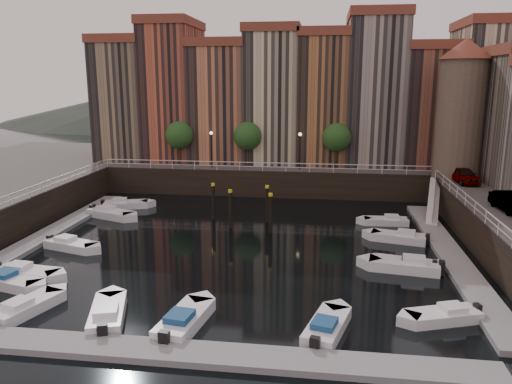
# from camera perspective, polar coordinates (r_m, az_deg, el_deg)

# --- Properties ---
(ground) EXTENTS (200.00, 200.00, 0.00)m
(ground) POSITION_cam_1_polar(r_m,az_deg,el_deg) (40.47, -2.05, -5.84)
(ground) COLOR black
(ground) RESTS_ON ground
(quay_far) EXTENTS (80.00, 20.00, 3.00)m
(quay_far) POSITION_cam_1_polar(r_m,az_deg,el_deg) (65.13, 1.84, 2.67)
(quay_far) COLOR black
(quay_far) RESTS_ON ground
(dock_left) EXTENTS (2.00, 28.00, 0.35)m
(dock_left) POSITION_cam_1_polar(r_m,az_deg,el_deg) (45.12, -23.07, -4.68)
(dock_left) COLOR gray
(dock_left) RESTS_ON ground
(dock_right) EXTENTS (2.00, 28.00, 0.35)m
(dock_right) POSITION_cam_1_polar(r_m,az_deg,el_deg) (40.09, 21.32, -6.67)
(dock_right) COLOR gray
(dock_right) RESTS_ON ground
(dock_near) EXTENTS (30.00, 2.00, 0.35)m
(dock_near) POSITION_cam_1_polar(r_m,az_deg,el_deg) (25.26, -8.94, -17.69)
(dock_near) COLOR gray
(dock_near) RESTS_ON ground
(mountains) EXTENTS (145.00, 100.00, 18.00)m
(mountains) POSITION_cam_1_polar(r_m,az_deg,el_deg) (147.95, 5.99, 10.77)
(mountains) COLOR #2D382D
(mountains) RESTS_ON ground
(far_terrace) EXTENTS (48.70, 10.30, 17.50)m
(far_terrace) POSITION_cam_1_polar(r_m,az_deg,el_deg) (61.40, 4.78, 10.90)
(far_terrace) COLOR #867155
(far_terrace) RESTS_ON quay_far
(corner_tower) EXTENTS (5.20, 5.20, 13.80)m
(corner_tower) POSITION_cam_1_polar(r_m,az_deg,el_deg) (54.04, 22.40, 8.94)
(corner_tower) COLOR #6B5B4C
(corner_tower) RESTS_ON quay_right
(promenade_trees) EXTENTS (21.20, 3.20, 5.20)m
(promenade_trees) POSITION_cam_1_polar(r_m,az_deg,el_deg) (56.90, -0.30, 6.38)
(promenade_trees) COLOR black
(promenade_trees) RESTS_ON quay_far
(street_lamps) EXTENTS (10.36, 0.36, 4.18)m
(street_lamps) POSITION_cam_1_polar(r_m,az_deg,el_deg) (55.95, -0.10, 5.56)
(street_lamps) COLOR black
(street_lamps) RESTS_ON quay_far
(railings) EXTENTS (36.08, 34.04, 0.52)m
(railings) POSITION_cam_1_polar(r_m,az_deg,el_deg) (44.13, -1.01, 0.83)
(railings) COLOR white
(railings) RESTS_ON ground
(gangway) EXTENTS (2.78, 8.32, 3.73)m
(gangway) POSITION_cam_1_polar(r_m,az_deg,el_deg) (50.14, 19.65, -0.66)
(gangway) COLOR white
(gangway) RESTS_ON ground
(mooring_pilings) EXTENTS (6.12, 3.79, 3.78)m
(mooring_pilings) POSITION_cam_1_polar(r_m,az_deg,el_deg) (44.81, -1.28, -1.79)
(mooring_pilings) COLOR black
(mooring_pilings) RESTS_ON ground
(boat_left_0) EXTENTS (4.60, 2.64, 1.03)m
(boat_left_0) POSITION_cam_1_polar(r_m,az_deg,el_deg) (35.84, -26.32, -9.15)
(boat_left_0) COLOR white
(boat_left_0) RESTS_ON ground
(boat_left_1) EXTENTS (4.73, 2.15, 1.07)m
(boat_left_1) POSITION_cam_1_polar(r_m,az_deg,el_deg) (36.81, -24.86, -8.41)
(boat_left_1) COLOR white
(boat_left_1) RESTS_ON ground
(boat_left_2) EXTENTS (4.63, 2.79, 1.04)m
(boat_left_2) POSITION_cam_1_polar(r_m,az_deg,el_deg) (41.57, -20.45, -5.66)
(boat_left_2) COLOR white
(boat_left_2) RESTS_ON ground
(boat_left_3) EXTENTS (5.10, 3.40, 1.15)m
(boat_left_3) POSITION_cam_1_polar(r_m,az_deg,el_deg) (49.65, -16.30, -2.37)
(boat_left_3) COLOR white
(boat_left_3) RESTS_ON ground
(boat_left_4) EXTENTS (4.78, 2.92, 1.07)m
(boat_left_4) POSITION_cam_1_polar(r_m,az_deg,el_deg) (52.99, -14.77, -1.36)
(boat_left_4) COLOR white
(boat_left_4) RESTS_ON ground
(boat_right_0) EXTENTS (4.33, 2.80, 0.98)m
(boat_right_0) POSITION_cam_1_polar(r_m,az_deg,el_deg) (29.83, 20.75, -13.07)
(boat_right_0) COLOR white
(boat_right_0) RESTS_ON ground
(boat_right_1) EXTENTS (5.10, 2.48, 1.14)m
(boat_right_1) POSITION_cam_1_polar(r_m,az_deg,el_deg) (36.21, 16.75, -8.04)
(boat_right_1) COLOR white
(boat_right_1) RESTS_ON ground
(boat_right_2) EXTENTS (4.34, 2.39, 0.97)m
(boat_right_2) POSITION_cam_1_polar(r_m,az_deg,el_deg) (36.69, 16.61, -7.85)
(boat_right_2) COLOR white
(boat_right_2) RESTS_ON ground
(boat_right_3) EXTENTS (4.68, 2.65, 1.05)m
(boat_right_3) POSITION_cam_1_polar(r_m,az_deg,el_deg) (42.37, 16.13, -4.99)
(boat_right_3) COLOR white
(boat_right_3) RESTS_ON ground
(boat_right_4) EXTENTS (4.18, 1.68, 0.95)m
(boat_right_4) POSITION_cam_1_polar(r_m,az_deg,el_deg) (46.95, 14.75, -3.22)
(boat_right_4) COLOR white
(boat_right_4) RESTS_ON ground
(boat_near_0) EXTENTS (2.83, 4.59, 1.03)m
(boat_near_0) POSITION_cam_1_polar(r_m,az_deg,el_deg) (31.67, -24.82, -11.86)
(boat_near_0) COLOR white
(boat_near_0) RESTS_ON ground
(boat_near_1) EXTENTS (3.05, 4.90, 1.10)m
(boat_near_1) POSITION_cam_1_polar(r_m,az_deg,el_deg) (29.21, -16.61, -13.23)
(boat_near_1) COLOR white
(boat_near_1) RESTS_ON ground
(boat_near_2) EXTENTS (2.45, 5.00, 1.12)m
(boat_near_2) POSITION_cam_1_polar(r_m,az_deg,el_deg) (27.64, -8.25, -14.34)
(boat_near_2) COLOR white
(boat_near_2) RESTS_ON ground
(boat_near_3) EXTENTS (2.71, 4.63, 1.04)m
(boat_near_3) POSITION_cam_1_polar(r_m,az_deg,el_deg) (27.03, 8.05, -15.07)
(boat_near_3) COLOR white
(boat_near_3) RESTS_ON ground
(car_a) EXTENTS (2.53, 4.72, 1.53)m
(car_a) POSITION_cam_1_polar(r_m,az_deg,el_deg) (52.19, 22.65, 1.68)
(car_a) COLOR gray
(car_a) RESTS_ON quay_right
(car_b) EXTENTS (2.01, 4.63, 1.48)m
(car_b) POSITION_cam_1_polar(r_m,az_deg,el_deg) (42.39, 27.07, -1.15)
(car_b) COLOR gray
(car_b) RESTS_ON quay_right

